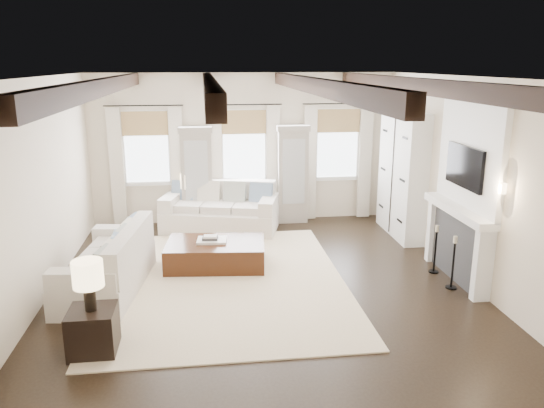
{
  "coord_description": "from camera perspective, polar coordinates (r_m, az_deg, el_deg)",
  "views": [
    {
      "loc": [
        -0.84,
        -7.58,
        3.41
      ],
      "look_at": [
        0.23,
        0.76,
        1.15
      ],
      "focal_mm": 35.0,
      "sensor_mm": 36.0,
      "label": 1
    }
  ],
  "objects": [
    {
      "name": "ground",
      "position": [
        8.35,
        -0.9,
        -9.06
      ],
      "size": [
        7.5,
        7.5,
        0.0
      ],
      "primitive_type": "plane",
      "color": "black",
      "rests_on": "ground"
    },
    {
      "name": "sofa_left",
      "position": [
        8.54,
        -16.92,
        -6.31
      ],
      "size": [
        1.29,
        2.36,
        0.96
      ],
      "color": "silver",
      "rests_on": "ground"
    },
    {
      "name": "room_shell",
      "position": [
        8.75,
        3.28,
        5.01
      ],
      "size": [
        6.54,
        7.54,
        3.22
      ],
      "color": "beige",
      "rests_on": "ground"
    },
    {
      "name": "side_table_front",
      "position": [
        6.9,
        -18.68,
        -12.8
      ],
      "size": [
        0.55,
        0.55,
        0.55
      ],
      "primitive_type": "cube",
      "color": "black",
      "rests_on": "ground"
    },
    {
      "name": "candlestick_far",
      "position": [
        9.24,
        17.13,
        -5.07
      ],
      "size": [
        0.17,
        0.17,
        0.82
      ],
      "color": "black",
      "rests_on": "ground"
    },
    {
      "name": "book_upper",
      "position": [
        9.11,
        -6.67,
        -3.5
      ],
      "size": [
        0.24,
        0.19,
        0.03
      ],
      "primitive_type": "cube",
      "rotation": [
        0.0,
        0.0,
        -0.1
      ],
      "color": "beige",
      "rests_on": "book_lower"
    },
    {
      "name": "ottoman",
      "position": [
        9.19,
        -6.07,
        -5.38
      ],
      "size": [
        1.75,
        1.19,
        0.44
      ],
      "primitive_type": "cube",
      "rotation": [
        0.0,
        0.0,
        -0.1
      ],
      "color": "black",
      "rests_on": "ground"
    },
    {
      "name": "lamp_back",
      "position": [
        11.34,
        -8.99,
        2.3
      ],
      "size": [
        0.33,
        0.33,
        0.57
      ],
      "color": "black",
      "rests_on": "side_table_back"
    },
    {
      "name": "lamp_front",
      "position": [
        6.62,
        -19.19,
        -7.41
      ],
      "size": [
        0.36,
        0.36,
        0.62
      ],
      "color": "black",
      "rests_on": "side_table_front"
    },
    {
      "name": "side_table_back",
      "position": [
        11.51,
        -8.86,
        -0.94
      ],
      "size": [
        0.37,
        0.37,
        0.56
      ],
      "primitive_type": "cube",
      "color": "black",
      "rests_on": "ground"
    },
    {
      "name": "tray",
      "position": [
        9.15,
        -6.48,
        -3.9
      ],
      "size": [
        0.53,
        0.43,
        0.04
      ],
      "primitive_type": "cube",
      "rotation": [
        0.0,
        0.0,
        -0.1
      ],
      "color": "white",
      "rests_on": "ottoman"
    },
    {
      "name": "candlestick_near",
      "position": [
        8.68,
        18.88,
        -6.42
      ],
      "size": [
        0.17,
        0.17,
        0.85
      ],
      "color": "black",
      "rests_on": "ground"
    },
    {
      "name": "book_lower",
      "position": [
        9.14,
        -6.67,
        -3.67
      ],
      "size": [
        0.28,
        0.22,
        0.04
      ],
      "primitive_type": "cube",
      "rotation": [
        0.0,
        0.0,
        -0.1
      ],
      "color": "#262628",
      "rests_on": "tray"
    },
    {
      "name": "sofa_back",
      "position": [
        11.11,
        -5.56,
        -0.74
      ],
      "size": [
        2.53,
        1.62,
        1.0
      ],
      "color": "silver",
      "rests_on": "ground"
    },
    {
      "name": "area_rug",
      "position": [
        8.62,
        -5.08,
        -8.24
      ],
      "size": [
        3.78,
        4.84,
        0.02
      ],
      "primitive_type": "cube",
      "color": "beige",
      "rests_on": "ground"
    }
  ]
}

